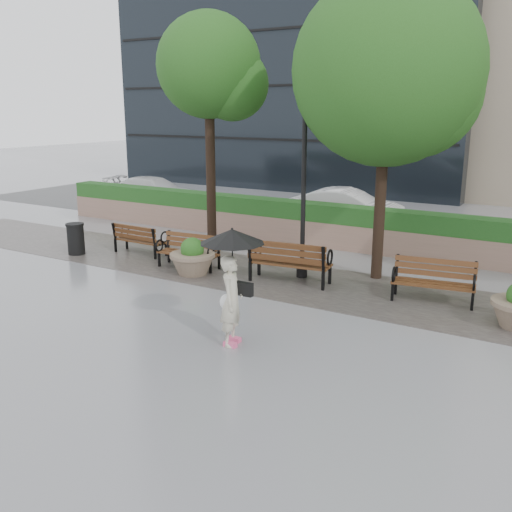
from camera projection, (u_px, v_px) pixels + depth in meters
The scene contains 16 objects.
ground at pixel (236, 318), 11.99m from camera, with size 100.00×100.00×0.00m, color gray.
cobble_strip at pixel (300, 282), 14.48m from camera, with size 28.00×3.20×0.01m, color #383330.
hedge_wall at pixel (359, 229), 17.64m from camera, with size 24.00×0.80×1.35m.
asphalt_street at pixel (397, 227), 21.13m from camera, with size 40.00×7.00×0.00m, color black.
bench_0 at pixel (140, 245), 17.19m from camera, with size 1.73×0.73×0.92m.
bench_1 at pixel (189, 258), 15.71m from camera, with size 1.79×0.85×0.93m.
bench_2 at pixel (290, 270), 14.36m from camera, with size 2.12×1.06×1.09m.
bench_3 at pixel (433, 290), 12.92m from camera, with size 1.90×0.99×0.97m.
planter_left at pixel (193, 260), 15.07m from camera, with size 1.19×1.19×1.00m.
trash_bin at pixel (76, 240), 17.13m from camera, with size 0.54×0.54×0.90m, color black.
lamppost at pixel (303, 203), 14.42m from camera, with size 0.28×0.28×4.41m.
tree_0 at pixel (215, 71), 16.19m from camera, with size 3.13×2.97×6.95m.
tree_1 at pixel (394, 76), 13.58m from camera, with size 4.57×4.57×7.44m.
car_left at pixel (154, 192), 25.51m from camera, with size 1.81×4.46×1.29m, color silver.
car_right at pixel (347, 208), 21.18m from camera, with size 1.47×4.22×1.39m, color silver.
pedestrian at pixel (232, 276), 10.39m from camera, with size 1.19×1.19×2.18m.
Camera 1 is at (6.14, -9.46, 4.30)m, focal length 40.00 mm.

